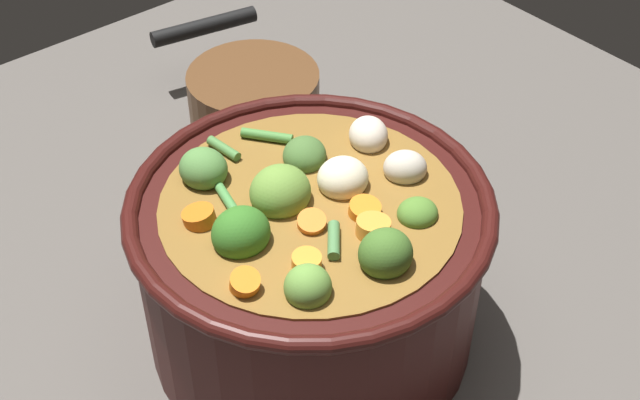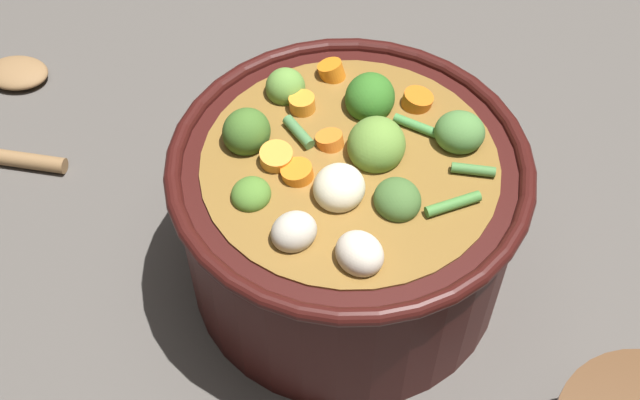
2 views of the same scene
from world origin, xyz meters
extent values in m
plane|color=#514C47|center=(0.00, 0.00, 0.00)|extent=(1.10, 1.10, 0.00)
cylinder|color=#38110F|center=(0.00, 0.00, 0.07)|extent=(0.26, 0.26, 0.14)
torus|color=#38110F|center=(0.00, 0.00, 0.14)|extent=(0.28, 0.28, 0.01)
cylinder|color=olive|center=(0.00, 0.00, 0.08)|extent=(0.22, 0.22, 0.13)
ellipsoid|color=#347123|center=(0.00, -0.06, 0.15)|extent=(0.04, 0.04, 0.04)
ellipsoid|color=olive|center=(-0.02, -0.01, 0.15)|extent=(0.04, 0.05, 0.04)
ellipsoid|color=#507F2D|center=(0.06, 0.05, 0.14)|extent=(0.03, 0.04, 0.02)
ellipsoid|color=#65963D|center=(0.07, -0.06, 0.15)|extent=(0.03, 0.03, 0.03)
ellipsoid|color=#456C31|center=(-0.04, 0.03, 0.15)|extent=(0.05, 0.05, 0.03)
ellipsoid|color=#426D28|center=(0.08, 0.00, 0.15)|extent=(0.05, 0.05, 0.04)
ellipsoid|color=#51843F|center=(-0.07, -0.04, 0.15)|extent=(0.04, 0.04, 0.03)
cylinder|color=orange|center=(0.04, -0.09, 0.15)|extent=(0.03, 0.03, 0.02)
cylinder|color=orange|center=(0.05, -0.04, 0.15)|extent=(0.03, 0.03, 0.02)
cylinder|color=orange|center=(0.03, 0.02, 0.14)|extent=(0.03, 0.02, 0.02)
cylinder|color=orange|center=(-0.04, -0.07, 0.14)|extent=(0.03, 0.03, 0.02)
cylinder|color=orange|center=(0.02, -0.01, 0.14)|extent=(0.03, 0.03, 0.02)
cylinder|color=orange|center=(0.05, 0.01, 0.14)|extent=(0.03, 0.03, 0.02)
ellipsoid|color=beige|center=(0.00, 0.03, 0.15)|extent=(0.04, 0.04, 0.03)
ellipsoid|color=beige|center=(0.02, 0.08, 0.15)|extent=(0.04, 0.04, 0.03)
ellipsoid|color=beige|center=(-0.03, 0.08, 0.15)|extent=(0.05, 0.05, 0.03)
cylinder|color=#4A803E|center=(-0.09, -0.01, 0.15)|extent=(0.03, 0.01, 0.01)
cylinder|color=#4B7F47|center=(0.04, -0.01, 0.15)|extent=(0.03, 0.03, 0.01)
cylinder|color=#4A863B|center=(-0.08, 0.02, 0.15)|extent=(0.04, 0.03, 0.01)
cylinder|color=#488B44|center=(-0.04, -0.05, 0.15)|extent=(0.04, 0.02, 0.01)
cylinder|color=brown|center=(-0.25, 0.13, 0.04)|extent=(0.14, 0.14, 0.08)
cylinder|color=black|center=(-0.37, 0.15, 0.07)|extent=(0.04, 0.12, 0.02)
camera|label=1|loc=(0.38, -0.31, 0.57)|focal=49.76mm
camera|label=2|loc=(-0.09, 0.39, 0.61)|focal=46.37mm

